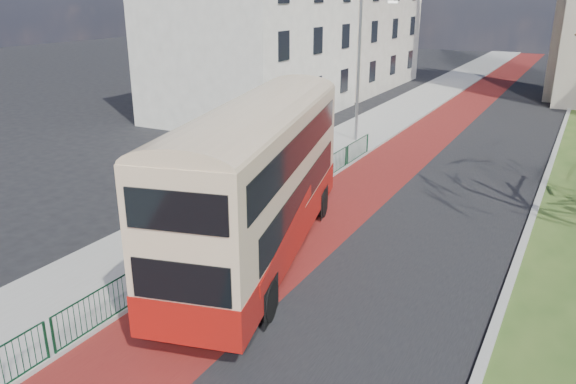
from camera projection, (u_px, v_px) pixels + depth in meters
The scene contains 11 objects.
ground at pixel (268, 295), 16.28m from camera, with size 160.00×160.00×0.00m, color black.
road_carriageway at pixel (466, 146), 32.21m from camera, with size 9.00×120.00×0.01m, color black.
bus_lane at pixel (420, 141), 33.42m from camera, with size 3.40×120.00×0.01m, color #591414.
pavement_west at pixel (360, 133), 35.10m from camera, with size 4.00×120.00×0.12m, color gray.
kerb_west at pixel (391, 136), 34.21m from camera, with size 0.25×120.00×0.13m, color #999993.
kerb_east at pixel (556, 147), 31.79m from camera, with size 0.25×80.00×0.13m, color #999993.
pedestrian_railing at pixel (253, 214), 20.74m from camera, with size 0.07×24.00×1.12m.
street_block_near at pixel (252, 21), 38.66m from camera, with size 10.30×14.30×13.00m.
street_block_far at pixel (343, 23), 52.19m from camera, with size 10.30×16.30×11.50m.
streetlamp at pixel (361, 63), 31.65m from camera, with size 2.13×0.18×8.00m.
bus at pixel (259, 175), 17.69m from camera, with size 5.66×12.30×5.01m.
Camera 1 is at (7.34, -12.36, 8.22)m, focal length 35.00 mm.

